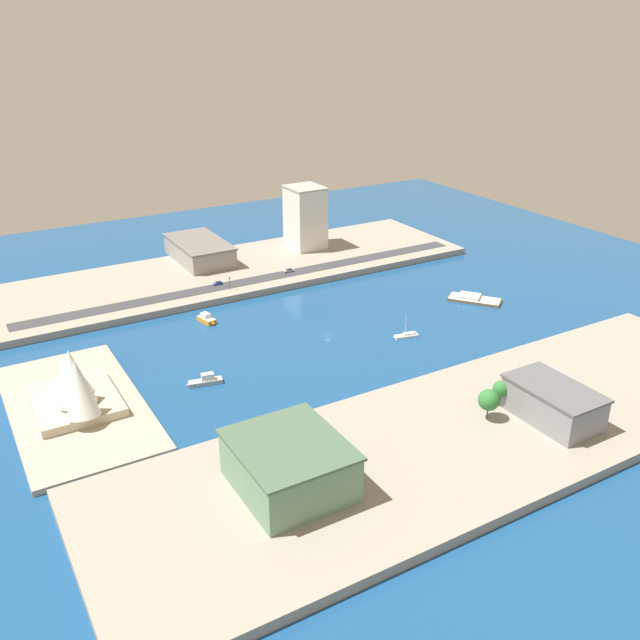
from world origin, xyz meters
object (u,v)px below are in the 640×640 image
at_px(water_taxi_orange, 207,319).
at_px(terminal_long_green, 289,465).
at_px(barge_flat_brown, 473,299).
at_px(sailboat_small_white, 407,335).
at_px(carpark_squat_concrete, 200,250).
at_px(opera_landmark, 73,384).
at_px(sedan_silver, 289,270).
at_px(yacht_sleek_gray, 206,381).
at_px(hotel_broad_white, 305,217).
at_px(traffic_light_waterfront, 230,281).
at_px(warehouse_low_gray, 553,403).
at_px(hatchback_blue, 218,283).

distance_m(water_taxi_orange, terminal_long_green, 124.46).
distance_m(barge_flat_brown, sailboat_small_white, 52.94).
bearing_deg(sailboat_small_white, barge_flat_brown, -72.17).
bearing_deg(carpark_squat_concrete, barge_flat_brown, -140.22).
bearing_deg(water_taxi_orange, opera_landmark, 126.51).
distance_m(carpark_squat_concrete, sedan_silver, 51.10).
bearing_deg(barge_flat_brown, water_taxi_orange, 71.14).
distance_m(barge_flat_brown, yacht_sleek_gray, 136.82).
distance_m(carpark_squat_concrete, terminal_long_green, 197.86).
relative_size(hotel_broad_white, traffic_light_waterfront, 5.20).
bearing_deg(traffic_light_waterfront, terminal_long_green, 162.68).
height_order(sailboat_small_white, sedan_silver, sailboat_small_white).
xyz_separation_m(yacht_sleek_gray, terminal_long_green, (-70.64, 3.50, 8.90)).
relative_size(sailboat_small_white, warehouse_low_gray, 0.36).
xyz_separation_m(sailboat_small_white, carpark_squat_concrete, (125.72, 40.79, 7.83)).
height_order(sedan_silver, opera_landmark, opera_landmark).
relative_size(barge_flat_brown, opera_landmark, 0.69).
height_order(yacht_sleek_gray, carpark_squat_concrete, carpark_squat_concrete).
xyz_separation_m(carpark_squat_concrete, sedan_silver, (-40.02, -31.46, -4.38)).
bearing_deg(sailboat_small_white, carpark_squat_concrete, 17.98).
bearing_deg(opera_landmark, hotel_broad_white, -53.43).
bearing_deg(opera_landmark, hatchback_blue, -46.34).
xyz_separation_m(terminal_long_green, opera_landmark, (73.95, 40.31, 0.62)).
bearing_deg(hatchback_blue, traffic_light_waterfront, -166.24).
bearing_deg(carpark_squat_concrete, warehouse_low_gray, -169.09).
bearing_deg(traffic_light_waterfront, warehouse_low_gray, -164.57).
distance_m(hotel_broad_white, sedan_silver, 45.17).
bearing_deg(sedan_silver, terminal_long_green, 152.18).
height_order(barge_flat_brown, yacht_sleek_gray, yacht_sleek_gray).
height_order(hotel_broad_white, opera_landmark, hotel_broad_white).
relative_size(terminal_long_green, hatchback_blue, 6.95).
xyz_separation_m(terminal_long_green, sedan_silver, (151.76, -80.09, -6.07)).
bearing_deg(hotel_broad_white, water_taxi_orange, 126.62).
distance_m(sailboat_small_white, yacht_sleek_gray, 86.05).
bearing_deg(yacht_sleek_gray, carpark_squat_concrete, -20.43).
distance_m(barge_flat_brown, warehouse_low_gray, 107.42).
distance_m(hotel_broad_white, hatchback_blue, 73.64).
bearing_deg(opera_landmark, yacht_sleek_gray, -94.33).
bearing_deg(opera_landmark, terminal_long_green, -151.40).
relative_size(barge_flat_brown, sedan_silver, 4.73).
bearing_deg(traffic_light_waterfront, yacht_sleek_gray, 150.56).
height_order(traffic_light_waterfront, opera_landmark, opera_landmark).
relative_size(yacht_sleek_gray, terminal_long_green, 0.41).
distance_m(water_taxi_orange, sedan_silver, 63.45).
height_order(carpark_squat_concrete, hotel_broad_white, hotel_broad_white).
bearing_deg(carpark_squat_concrete, hatchback_blue, 171.23).
bearing_deg(hotel_broad_white, terminal_long_green, 149.63).
height_order(sailboat_small_white, hotel_broad_white, hotel_broad_white).
distance_m(barge_flat_brown, traffic_light_waterfront, 113.42).
height_order(terminal_long_green, warehouse_low_gray, terminal_long_green).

